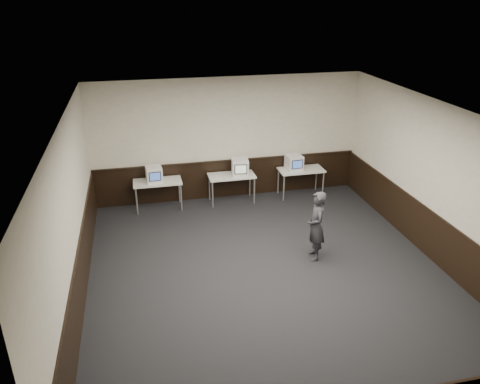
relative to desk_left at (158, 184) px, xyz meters
name	(u,v)px	position (x,y,z in m)	size (l,w,h in m)	color
floor	(269,276)	(1.90, -3.60, -0.68)	(8.00, 8.00, 0.00)	black
ceiling	(274,117)	(1.90, -3.60, 2.52)	(8.00, 8.00, 0.00)	white
back_wall	(228,139)	(1.90, 0.40, 0.92)	(7.00, 7.00, 0.00)	beige
front_wall	(377,358)	(1.90, -7.60, 0.92)	(7.00, 7.00, 0.00)	beige
left_wall	(71,222)	(-1.60, -3.60, 0.92)	(8.00, 8.00, 0.00)	beige
right_wall	(442,186)	(5.40, -3.60, 0.92)	(8.00, 8.00, 0.00)	beige
wainscot_back	(229,179)	(1.90, 0.38, -0.18)	(6.98, 0.04, 1.00)	black
wainscot_left	(81,277)	(-1.58, -3.60, -0.18)	(0.04, 7.98, 1.00)	black
wainscot_right	(431,235)	(5.38, -3.60, -0.18)	(0.04, 7.98, 1.00)	black
wainscot_rail	(229,161)	(1.90, 0.36, 0.34)	(6.98, 0.06, 0.04)	black
desk_left	(158,184)	(0.00, 0.00, 0.00)	(1.20, 0.60, 0.75)	silver
desk_center	(232,178)	(1.90, 0.00, 0.00)	(1.20, 0.60, 0.75)	silver
desk_right	(301,172)	(3.80, 0.00, 0.00)	(1.20, 0.60, 0.75)	silver
emac_left	(154,174)	(-0.07, -0.01, 0.27)	(0.42, 0.44, 0.39)	white
emac_center	(240,167)	(2.12, -0.02, 0.28)	(0.48, 0.50, 0.42)	white
emac_right	(294,162)	(3.60, 0.02, 0.27)	(0.43, 0.46, 0.40)	white
person	(316,226)	(3.01, -3.12, 0.07)	(0.54, 0.36, 1.49)	#28282D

